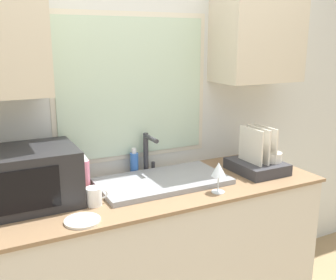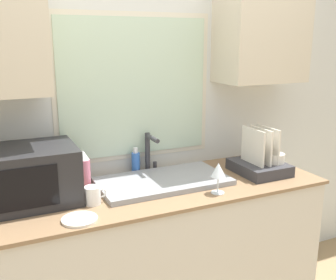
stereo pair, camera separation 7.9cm
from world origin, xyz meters
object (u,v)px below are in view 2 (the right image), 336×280
at_px(wine_glass, 218,171).
at_px(spray_bottle, 84,169).
at_px(soap_bottle, 136,162).
at_px(microwave, 27,175).
at_px(dish_rack, 261,162).
at_px(faucet, 150,150).
at_px(mug_near_sink, 93,195).

bearing_deg(wine_glass, spray_bottle, 147.05).
height_order(spray_bottle, soap_bottle, spray_bottle).
xyz_separation_m(microwave, dish_rack, (1.38, -0.13, -0.08)).
height_order(faucet, dish_rack, dish_rack).
bearing_deg(faucet, microwave, -167.62).
bearing_deg(mug_near_sink, dish_rack, 1.76).
distance_m(faucet, soap_bottle, 0.12).
xyz_separation_m(faucet, wine_glass, (0.21, -0.47, -0.02)).
relative_size(faucet, spray_bottle, 1.18).
xyz_separation_m(mug_near_sink, wine_glass, (0.66, -0.14, 0.08)).
bearing_deg(spray_bottle, dish_rack, -12.63).
xyz_separation_m(microwave, mug_near_sink, (0.29, -0.17, -0.10)).
bearing_deg(microwave, dish_rack, -5.54).
bearing_deg(mug_near_sink, wine_glass, -12.15).
bearing_deg(soap_bottle, dish_rack, -24.06).
distance_m(dish_rack, mug_near_sink, 1.09).
distance_m(spray_bottle, wine_glass, 0.76).
relative_size(soap_bottle, wine_glass, 0.97).
height_order(mug_near_sink, wine_glass, wine_glass).
height_order(soap_bottle, mug_near_sink, soap_bottle).
xyz_separation_m(soap_bottle, wine_glass, (0.29, -0.50, 0.05)).
height_order(dish_rack, wine_glass, dish_rack).
xyz_separation_m(faucet, spray_bottle, (-0.43, -0.06, -0.05)).
bearing_deg(soap_bottle, microwave, -164.16).
bearing_deg(dish_rack, soap_bottle, 155.94).
relative_size(spray_bottle, wine_glass, 1.25).
relative_size(faucet, microwave, 0.51).
distance_m(microwave, soap_bottle, 0.69).
bearing_deg(faucet, wine_glass, -66.17).
xyz_separation_m(spray_bottle, wine_glass, (0.64, -0.41, 0.02)).
height_order(faucet, soap_bottle, faucet).
distance_m(dish_rack, spray_bottle, 1.09).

